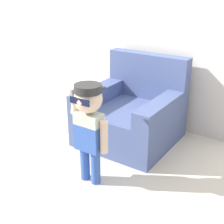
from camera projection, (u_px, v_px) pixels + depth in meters
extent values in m
plane|color=beige|center=(120.00, 148.00, 3.53)|extent=(10.00, 10.00, 0.00)
cube|color=silver|center=(159.00, 22.00, 3.66)|extent=(10.00, 0.05, 2.60)
cube|color=#475684|center=(129.00, 124.00, 3.63)|extent=(1.00, 1.00, 0.42)
cube|color=#475684|center=(148.00, 76.00, 3.76)|extent=(1.00, 0.17, 0.54)
cube|color=#475684|center=(97.00, 95.00, 3.65)|extent=(0.19, 0.83, 0.18)
cube|color=#475684|center=(159.00, 110.00, 3.24)|extent=(0.19, 0.83, 0.18)
cylinder|color=#3356AD|center=(85.00, 163.00, 2.93)|extent=(0.09, 0.09, 0.34)
cylinder|color=#3356AD|center=(96.00, 167.00, 2.87)|extent=(0.09, 0.09, 0.34)
cube|color=#3356AD|center=(89.00, 137.00, 2.79)|extent=(0.25, 0.14, 0.25)
cube|color=#B7C6B2|center=(89.00, 119.00, 2.72)|extent=(0.25, 0.14, 0.11)
sphere|color=beige|center=(88.00, 99.00, 2.64)|extent=(0.25, 0.25, 0.25)
cylinder|color=#2D2D2D|center=(88.00, 88.00, 2.61)|extent=(0.24, 0.24, 0.07)
cube|color=#2D2D2D|center=(96.00, 88.00, 2.70)|extent=(0.14, 0.11, 0.01)
cube|color=#0F1433|center=(79.00, 102.00, 2.55)|extent=(0.20, 0.01, 0.05)
cylinder|color=beige|center=(104.00, 137.00, 2.69)|extent=(0.07, 0.07, 0.30)
cylinder|color=beige|center=(75.00, 105.00, 2.75)|extent=(0.10, 0.07, 0.18)
cube|color=gray|center=(74.00, 96.00, 2.70)|extent=(0.02, 0.07, 0.13)
cylinder|color=white|center=(86.00, 118.00, 4.28)|extent=(0.26, 0.26, 0.02)
cylinder|color=white|center=(86.00, 102.00, 4.19)|extent=(0.07, 0.07, 0.49)
cylinder|color=white|center=(85.00, 84.00, 4.09)|extent=(0.40, 0.40, 0.02)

